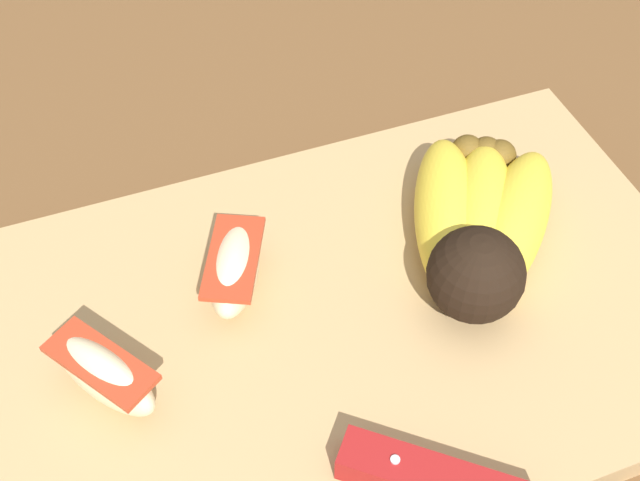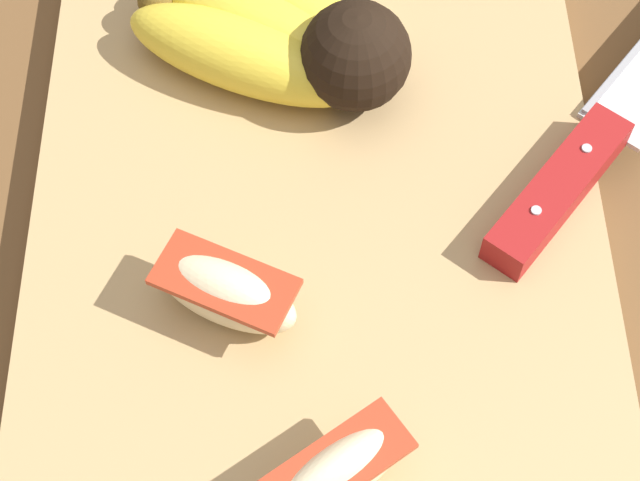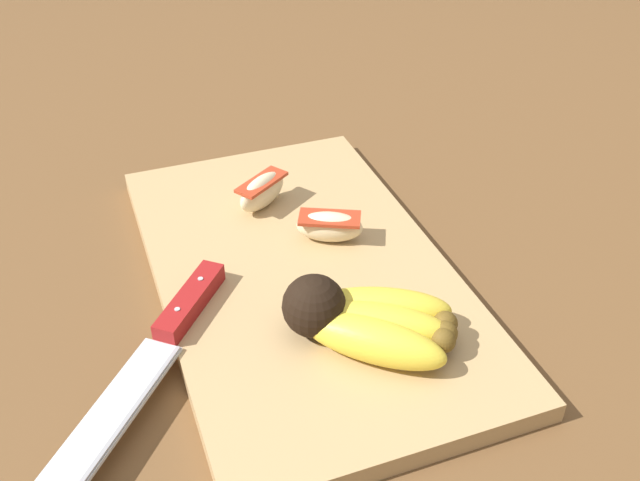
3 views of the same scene
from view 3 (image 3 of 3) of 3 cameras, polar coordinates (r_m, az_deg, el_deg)
ground_plane at (r=0.73m, az=-0.22°, el=-3.85°), size 6.00×6.00×0.00m
cutting_board at (r=0.73m, az=-1.38°, el=-2.70°), size 0.48×0.28×0.02m
banana_bunch at (r=0.63m, az=3.49°, el=-6.20°), size 0.14×0.15×0.06m
chefs_knife at (r=0.65m, az=-11.97°, el=-7.47°), size 0.23×0.20×0.02m
apple_wedge_near at (r=0.80m, az=-4.52°, el=3.86°), size 0.06×0.07×0.04m
apple_wedge_middle at (r=0.75m, az=0.75°, el=1.14°), size 0.05×0.07×0.03m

